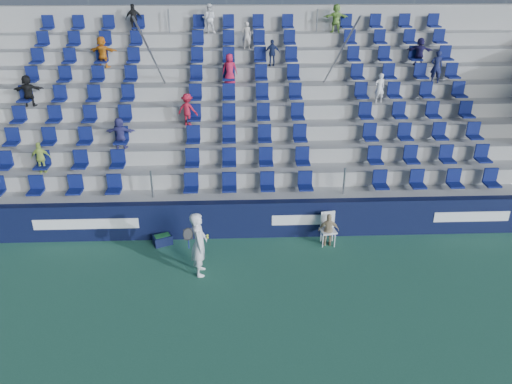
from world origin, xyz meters
TOP-DOWN VIEW (x-y plane):
  - ground at (0.00, 0.00)m, footprint 70.00×70.00m
  - sponsor_wall at (0.00, 3.15)m, footprint 24.00×0.32m
  - grandstand at (-0.01, 8.24)m, footprint 24.00×8.17m
  - tennis_player at (-1.42, 1.16)m, footprint 0.69×0.71m
  - line_judge_chair at (2.39, 2.66)m, footprint 0.52×0.53m
  - line_judge at (2.39, 2.50)m, footprint 0.64×0.30m
  - ball_bin at (-2.68, 2.75)m, footprint 0.65×0.56m

SIDE VIEW (x-z plane):
  - ground at x=0.00m, z-range 0.00..0.00m
  - ball_bin at x=-2.68m, z-range 0.01..0.33m
  - line_judge at x=2.39m, z-range 0.00..1.06m
  - line_judge_chair at x=2.39m, z-range 0.07..1.09m
  - sponsor_wall at x=0.00m, z-range 0.00..1.20m
  - tennis_player at x=-1.42m, z-range 0.00..1.88m
  - grandstand at x=-0.01m, z-range -1.18..5.45m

